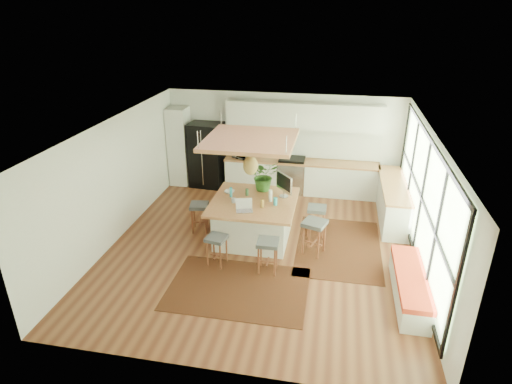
% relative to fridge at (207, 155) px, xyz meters
% --- Properties ---
extents(floor, '(7.00, 7.00, 0.00)m').
position_rel_fridge_xyz_m(floor, '(2.14, -3.17, -0.93)').
color(floor, '#5A2A19').
rests_on(floor, ground).
extents(ceiling, '(7.00, 7.00, 0.00)m').
position_rel_fridge_xyz_m(ceiling, '(2.14, -3.17, 1.78)').
color(ceiling, white).
rests_on(ceiling, ground).
extents(wall_back, '(6.50, 0.00, 6.50)m').
position_rel_fridge_xyz_m(wall_back, '(2.14, 0.33, 0.42)').
color(wall_back, silver).
rests_on(wall_back, ground).
extents(wall_front, '(6.50, 0.00, 6.50)m').
position_rel_fridge_xyz_m(wall_front, '(2.14, -6.67, 0.42)').
color(wall_front, silver).
rests_on(wall_front, ground).
extents(wall_left, '(0.00, 7.00, 7.00)m').
position_rel_fridge_xyz_m(wall_left, '(-1.11, -3.17, 0.42)').
color(wall_left, silver).
rests_on(wall_left, ground).
extents(wall_right, '(0.00, 7.00, 7.00)m').
position_rel_fridge_xyz_m(wall_right, '(5.39, -3.17, 0.42)').
color(wall_right, silver).
rests_on(wall_right, ground).
extents(window_wall, '(0.10, 6.20, 2.60)m').
position_rel_fridge_xyz_m(window_wall, '(5.36, -3.17, 0.47)').
color(window_wall, black).
rests_on(window_wall, wall_right).
extents(pantry, '(0.55, 0.60, 2.25)m').
position_rel_fridge_xyz_m(pantry, '(-0.81, 0.01, 0.20)').
color(pantry, silver).
rests_on(pantry, floor).
extents(back_counter_base, '(4.20, 0.60, 0.88)m').
position_rel_fridge_xyz_m(back_counter_base, '(2.69, 0.01, -0.49)').
color(back_counter_base, silver).
rests_on(back_counter_base, floor).
extents(back_counter_top, '(4.24, 0.64, 0.05)m').
position_rel_fridge_xyz_m(back_counter_top, '(2.69, 0.01, -0.03)').
color(back_counter_top, '#9F5E38').
rests_on(back_counter_top, back_counter_base).
extents(backsplash, '(4.20, 0.02, 0.80)m').
position_rel_fridge_xyz_m(backsplash, '(2.69, 0.31, 0.43)').
color(backsplash, white).
rests_on(backsplash, wall_back).
extents(upper_cabinets, '(4.20, 0.34, 0.70)m').
position_rel_fridge_xyz_m(upper_cabinets, '(2.69, 0.15, 1.22)').
color(upper_cabinets, silver).
rests_on(upper_cabinets, wall_back).
extents(range, '(0.76, 0.62, 1.00)m').
position_rel_fridge_xyz_m(range, '(2.44, 0.01, -0.43)').
color(range, '#A5A5AA').
rests_on(range, floor).
extents(right_counter_base, '(0.60, 2.50, 0.88)m').
position_rel_fridge_xyz_m(right_counter_base, '(5.07, -1.17, -0.49)').
color(right_counter_base, silver).
rests_on(right_counter_base, floor).
extents(right_counter_top, '(0.64, 2.54, 0.05)m').
position_rel_fridge_xyz_m(right_counter_top, '(5.07, -1.17, -0.03)').
color(right_counter_top, '#9F5E38').
rests_on(right_counter_top, right_counter_base).
extents(window_bench, '(0.52, 2.00, 0.50)m').
position_rel_fridge_xyz_m(window_bench, '(5.09, -4.37, -0.68)').
color(window_bench, silver).
rests_on(window_bench, floor).
extents(ceiling_panel, '(1.86, 1.86, 0.80)m').
position_rel_fridge_xyz_m(ceiling_panel, '(1.84, -2.77, 1.12)').
color(ceiling_panel, '#9F5E38').
rests_on(ceiling_panel, ceiling).
extents(rug_near, '(2.60, 1.80, 0.01)m').
position_rel_fridge_xyz_m(rug_near, '(1.98, -4.70, -0.92)').
color(rug_near, black).
rests_on(rug_near, floor).
extents(rug_right, '(1.80, 2.60, 0.01)m').
position_rel_fridge_xyz_m(rug_right, '(3.82, -2.83, -0.92)').
color(rug_right, black).
rests_on(rug_right, floor).
extents(fridge, '(0.98, 0.79, 1.85)m').
position_rel_fridge_xyz_m(fridge, '(0.00, 0.00, 0.00)').
color(fridge, black).
rests_on(fridge, floor).
extents(island, '(1.85, 1.85, 0.93)m').
position_rel_fridge_xyz_m(island, '(1.91, -2.78, -0.46)').
color(island, '#9F5E38').
rests_on(island, floor).
extents(stool_near_left, '(0.45, 0.45, 0.65)m').
position_rel_fridge_xyz_m(stool_near_left, '(1.38, -3.97, -0.57)').
color(stool_near_left, '#404347').
rests_on(stool_near_left, floor).
extents(stool_near_right, '(0.43, 0.43, 0.70)m').
position_rel_fridge_xyz_m(stool_near_right, '(2.44, -4.03, -0.57)').
color(stool_near_right, '#404347').
rests_on(stool_near_right, floor).
extents(stool_right_front, '(0.57, 0.57, 0.76)m').
position_rel_fridge_xyz_m(stool_right_front, '(3.28, -3.18, -0.57)').
color(stool_right_front, '#404347').
rests_on(stool_right_front, floor).
extents(stool_right_back, '(0.42, 0.42, 0.70)m').
position_rel_fridge_xyz_m(stool_right_back, '(3.28, -2.36, -0.57)').
color(stool_right_back, '#404347').
rests_on(stool_right_back, floor).
extents(stool_left_side, '(0.47, 0.47, 0.69)m').
position_rel_fridge_xyz_m(stool_left_side, '(0.61, -2.68, -0.57)').
color(stool_left_side, '#404347').
rests_on(stool_left_side, floor).
extents(laptop, '(0.43, 0.45, 0.26)m').
position_rel_fridge_xyz_m(laptop, '(1.82, -3.31, 0.12)').
color(laptop, '#A5A5AA').
rests_on(laptop, island).
extents(monitor, '(0.54, 0.59, 0.55)m').
position_rel_fridge_xyz_m(monitor, '(2.53, -2.43, 0.26)').
color(monitor, '#A5A5AA').
rests_on(monitor, island).
extents(microwave, '(0.60, 0.46, 0.36)m').
position_rel_fridge_xyz_m(microwave, '(1.06, -0.05, 0.18)').
color(microwave, '#A5A5AA').
rests_on(microwave, back_counter_top).
extents(island_plant, '(0.92, 0.94, 0.55)m').
position_rel_fridge_xyz_m(island_plant, '(2.02, -2.14, 0.28)').
color(island_plant, '#1E4C19').
rests_on(island_plant, island).
extents(island_bowl, '(0.25, 0.25, 0.06)m').
position_rel_fridge_xyz_m(island_bowl, '(1.28, -2.47, 0.03)').
color(island_bowl, white).
rests_on(island_bowl, island).
extents(island_bottle_0, '(0.07, 0.07, 0.19)m').
position_rel_fridge_xyz_m(island_bottle_0, '(1.36, -2.68, 0.10)').
color(island_bottle_0, '#2DA3B4').
rests_on(island_bottle_0, island).
extents(island_bottle_1, '(0.07, 0.07, 0.19)m').
position_rel_fridge_xyz_m(island_bottle_1, '(1.51, -2.93, 0.10)').
color(island_bottle_1, silver).
rests_on(island_bottle_1, island).
extents(island_bottle_2, '(0.07, 0.07, 0.19)m').
position_rel_fridge_xyz_m(island_bottle_2, '(2.16, -3.08, 0.10)').
color(island_bottle_2, '#A87F38').
rests_on(island_bottle_2, island).
extents(island_bottle_3, '(0.07, 0.07, 0.19)m').
position_rel_fridge_xyz_m(island_bottle_3, '(2.26, -2.73, 0.10)').
color(island_bottle_3, white).
rests_on(island_bottle_3, island).
extents(island_bottle_4, '(0.07, 0.07, 0.19)m').
position_rel_fridge_xyz_m(island_bottle_4, '(1.71, -2.53, 0.10)').
color(island_bottle_4, '#416D42').
rests_on(island_bottle_4, island).
extents(island_bottle_5, '(0.07, 0.07, 0.19)m').
position_rel_fridge_xyz_m(island_bottle_5, '(2.41, -2.88, 0.10)').
color(island_bottle_5, '#2DA3B4').
rests_on(island_bottle_5, island).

